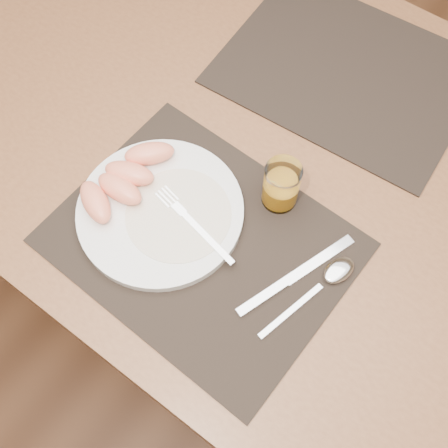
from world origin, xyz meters
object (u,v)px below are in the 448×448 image
Objects in this scene: spoon at (332,276)px; juice_glass at (281,187)px; placemat_near at (202,242)px; fork at (189,219)px; placemat_far at (347,71)px; knife at (286,282)px; plate at (160,211)px; table at (275,175)px.

spoon is 2.16× the size of juice_glass.
placemat_near is 2.58× the size of fork.
placemat_near is 0.44m from placemat_far.
knife is at bearing 3.19° from fork.
fork is at bearing -125.79° from juice_glass.
fork is at bearing 14.72° from plate.
fork reaches higher than placemat_near.
table is 0.26m from spoon.
table is 6.58× the size of knife.
plate is at bearing 179.78° from placemat_near.
plate reaches higher than table.
spoon reaches higher than placemat_near.
table is 7.34× the size of spoon.
knife is (0.15, 0.02, 0.00)m from placemat_near.
placemat_far is 0.45m from plate.
spoon is at bearing -25.12° from juice_glass.
placemat_near is at bearing -111.58° from juice_glass.
table is 0.26m from knife.
placemat_near is 1.00× the size of placemat_far.
placemat_near is at bearing -89.72° from table.
plate is at bearing -101.37° from placemat_far.
placemat_near is 2.11× the size of knife.
table is 5.19× the size of plate.
plate is (-0.08, 0.00, 0.01)m from placemat_near.
juice_glass is at bearing -55.86° from table.
plate is (-0.09, -0.44, 0.01)m from placemat_far.
spoon is (0.19, -0.37, 0.01)m from placemat_far.
spoon reaches higher than placemat_far.
placemat_far is at bearing 99.48° from juice_glass.
table is 15.84× the size of juice_glass.
table is 0.16m from juice_glass.
placemat_near is 0.08m from plate.
spoon is (0.28, 0.07, -0.00)m from plate.
table is 3.11× the size of placemat_near.
fork reaches higher than plate.
placemat_near is 0.04m from fork.
placemat_far is 5.09× the size of juice_glass.
juice_glass is (-0.09, 0.11, 0.04)m from knife.
knife is at bearing -71.25° from placemat_far.
fork reaches higher than table.
plate is 3.06× the size of juice_glass.
juice_glass reaches higher than spoon.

